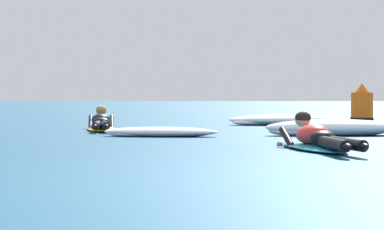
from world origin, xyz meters
name	(u,v)px	position (x,y,z in m)	size (l,w,h in m)	color
ground_plane	(257,128)	(0.00, 10.00, 0.00)	(120.00, 120.00, 0.00)	navy
surfer_near	(316,140)	(0.30, 3.47, 0.14)	(0.93, 2.50, 0.53)	#2DB2D1
surfer_far	(101,124)	(-3.24, 8.73, 0.13)	(0.85, 2.66, 0.55)	yellow
whitewater_front	(288,120)	(0.82, 11.28, 0.12)	(2.84, 1.09, 0.25)	white
whitewater_mid_left	(161,132)	(-1.90, 6.54, 0.08)	(2.03, 0.76, 0.17)	white
whitewater_mid_right	(335,128)	(1.14, 6.90, 0.13)	(2.48, 0.84, 0.29)	white
channel_marker_buoy	(362,107)	(2.97, 13.29, 0.40)	(0.60, 0.60, 1.01)	#EA5B0F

